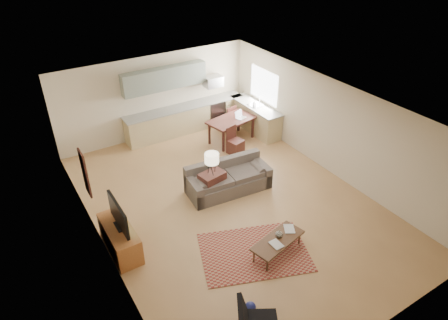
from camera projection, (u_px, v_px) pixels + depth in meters
room at (231, 159)px, 9.63m from camera, size 9.00×9.00×9.00m
kitchen_counter_back at (186, 118)px, 13.52m from camera, size 4.26×0.64×0.92m
kitchen_counter_right at (255, 117)px, 13.58m from camera, size 0.64×2.26×0.92m
kitchen_range at (214, 111)px, 14.01m from camera, size 0.62×0.62×0.90m
kitchen_microwave at (213, 81)px, 13.45m from camera, size 0.62×0.40×0.35m
upper_cabinets at (165, 78)px, 12.57m from camera, size 2.80×0.34×0.70m
window_right at (264, 85)px, 13.13m from camera, size 0.02×1.40×1.05m
wall_art_left at (85, 173)px, 8.73m from camera, size 0.06×0.42×1.10m
triptych at (152, 85)px, 12.59m from camera, size 1.70×0.04×0.50m
rug at (254, 252)px, 8.84m from camera, size 2.76×2.34×0.02m
sofa at (229, 178)px, 10.61m from camera, size 2.40×1.21×0.81m
coffee_table at (277, 246)px, 8.73m from camera, size 1.38×0.80×0.39m
book_a at (272, 246)px, 8.44m from camera, size 0.23×0.30×0.03m
book_b at (284, 229)px, 8.90m from camera, size 0.49×0.50×0.02m
vase at (279, 233)px, 8.68m from camera, size 0.21×0.21×0.17m
tv_credenza at (120, 238)px, 8.76m from camera, size 0.54×1.40×0.65m
tv at (118, 215)px, 8.44m from camera, size 0.11×1.08×0.65m
console_table at (212, 185)px, 10.37m from camera, size 0.71×0.53×0.75m
table_lamp at (212, 163)px, 10.01m from camera, size 0.38×0.38×0.60m
dining_table at (231, 130)px, 12.95m from camera, size 1.68×1.16×0.78m
dining_chair_near at (236, 141)px, 12.25m from camera, size 0.51×0.53×0.88m
dining_chair_far at (227, 117)px, 13.60m from camera, size 0.53×0.55×0.91m
laptop at (241, 115)px, 12.75m from camera, size 0.39×0.34×0.25m
soap_bottle at (254, 104)px, 13.20m from camera, size 0.09×0.09×0.19m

